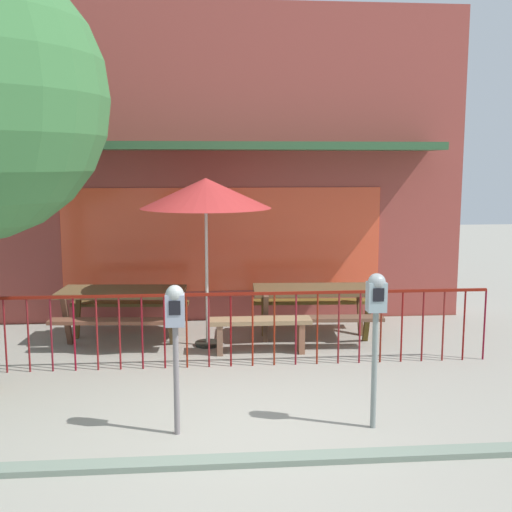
# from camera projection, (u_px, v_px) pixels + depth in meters

# --- Properties ---
(ground) EXTENTS (40.00, 40.00, 0.00)m
(ground) POSITION_uv_depth(u_px,v_px,m) (241.00, 433.00, 6.14)
(ground) COLOR gray
(pub_storefront) EXTENTS (8.01, 1.39, 5.13)m
(pub_storefront) POSITION_uv_depth(u_px,v_px,m) (222.00, 165.00, 10.43)
(pub_storefront) COLOR brown
(pub_storefront) RESTS_ON ground
(patio_fence_front) EXTENTS (6.76, 0.04, 0.97)m
(patio_fence_front) POSITION_uv_depth(u_px,v_px,m) (231.00, 316.00, 8.07)
(patio_fence_front) COLOR maroon
(patio_fence_front) RESTS_ON ground
(picnic_table_left) EXTENTS (1.91, 1.51, 0.79)m
(picnic_table_left) POSITION_uv_depth(u_px,v_px,m) (122.00, 300.00, 9.22)
(picnic_table_left) COLOR brown
(picnic_table_left) RESTS_ON ground
(picnic_table_right) EXTENTS (1.87, 1.45, 0.79)m
(picnic_table_right) POSITION_uv_depth(u_px,v_px,m) (314.00, 298.00, 9.37)
(picnic_table_right) COLOR brown
(picnic_table_right) RESTS_ON ground
(patio_umbrella) EXTENTS (1.83, 1.83, 2.39)m
(patio_umbrella) POSITION_uv_depth(u_px,v_px,m) (206.00, 194.00, 8.78)
(patio_umbrella) COLOR black
(patio_umbrella) RESTS_ON ground
(patio_bench) EXTENTS (1.40, 0.34, 0.48)m
(patio_bench) POSITION_uv_depth(u_px,v_px,m) (260.00, 328.00, 8.70)
(patio_bench) COLOR #967752
(patio_bench) RESTS_ON ground
(parking_meter_near) EXTENTS (0.18, 0.17, 1.47)m
(parking_meter_near) POSITION_uv_depth(u_px,v_px,m) (175.00, 320.00, 5.97)
(parking_meter_near) COLOR slate
(parking_meter_near) RESTS_ON ground
(parking_meter_far) EXTENTS (0.18, 0.17, 1.55)m
(parking_meter_far) POSITION_uv_depth(u_px,v_px,m) (376.00, 309.00, 6.11)
(parking_meter_far) COLOR gray
(parking_meter_far) RESTS_ON ground
(curb_edge) EXTENTS (11.22, 0.20, 0.11)m
(curb_edge) POSITION_uv_depth(u_px,v_px,m) (246.00, 463.00, 5.53)
(curb_edge) COLOR slate
(curb_edge) RESTS_ON ground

